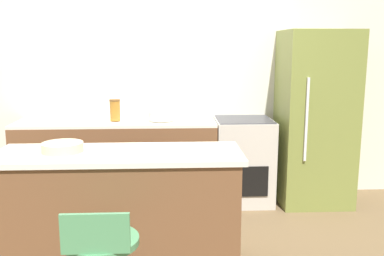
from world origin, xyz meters
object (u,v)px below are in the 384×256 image
Objects in this scene: kettle at (90,113)px; mixing_bowl at (161,116)px; oven_range at (243,161)px; refrigerator at (315,118)px.

kettle is 0.73m from mixing_bowl.
oven_range is 3.48× the size of mixing_bowl.
oven_range is 0.50× the size of refrigerator.
kettle is (-1.60, -0.04, 0.54)m from oven_range.
refrigerator is 2.35m from kettle.
kettle reaches higher than mixing_bowl.
refrigerator is at bearing 0.07° from kettle.
refrigerator is 8.94× the size of kettle.
oven_range is at bearing 1.37° from kettle.
kettle is 0.78× the size of mixing_bowl.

